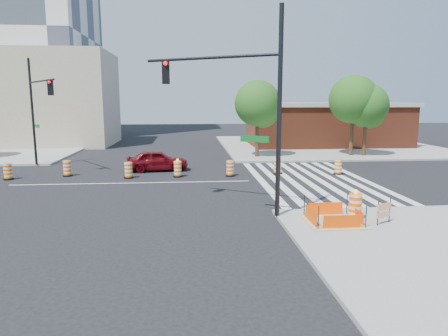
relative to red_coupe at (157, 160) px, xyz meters
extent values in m
plane|color=black|center=(-1.20, -4.11, -0.72)|extent=(120.00, 120.00, 0.00)
cube|color=gray|center=(16.80, 13.89, -0.65)|extent=(22.00, 22.00, 0.15)
cube|color=silver|center=(6.60, -4.11, -0.72)|extent=(0.45, 13.50, 0.01)
cube|color=silver|center=(7.50, -4.11, -0.72)|extent=(0.45, 13.50, 0.01)
cube|color=silver|center=(8.40, -4.11, -0.72)|extent=(0.45, 13.50, 0.01)
cube|color=silver|center=(9.30, -4.11, -0.72)|extent=(0.45, 13.50, 0.01)
cube|color=silver|center=(10.20, -4.11, -0.72)|extent=(0.45, 13.50, 0.01)
cube|color=silver|center=(11.10, -4.11, -0.72)|extent=(0.45, 13.50, 0.01)
cube|color=silver|center=(12.00, -4.11, -0.72)|extent=(0.45, 13.50, 0.01)
cube|color=silver|center=(12.90, -4.11, -0.72)|extent=(0.45, 13.50, 0.01)
cube|color=silver|center=(-1.20, -4.11, -0.72)|extent=(14.00, 0.12, 0.01)
cube|color=tan|center=(7.80, -13.11, -0.55)|extent=(2.20, 2.20, 0.05)
cube|color=#FF4F05|center=(7.80, -14.01, -0.30)|extent=(1.44, 0.02, 0.55)
cube|color=#FF4F05|center=(7.80, -12.21, -0.30)|extent=(1.44, 0.02, 0.55)
cube|color=#FF4F05|center=(6.90, -13.11, -0.30)|extent=(0.02, 1.44, 0.55)
cube|color=#FF4F05|center=(8.70, -13.11, -0.30)|extent=(0.02, 1.44, 0.55)
cylinder|color=black|center=(6.90, -14.01, -0.12)|extent=(0.04, 0.04, 0.90)
cylinder|color=black|center=(8.70, -14.01, -0.12)|extent=(0.04, 0.04, 0.90)
cylinder|color=black|center=(6.90, -12.21, -0.12)|extent=(0.04, 0.04, 0.90)
cylinder|color=black|center=(8.70, -12.21, -0.12)|extent=(0.04, 0.04, 0.90)
cube|color=brown|center=(16.80, 13.89, 1.38)|extent=(16.00, 8.00, 4.20)
cube|color=gray|center=(16.80, 13.89, 3.68)|extent=(16.50, 8.50, 0.40)
cube|color=tan|center=(-13.20, 17.89, 4.28)|extent=(14.00, 10.00, 10.00)
imported|color=#5D070F|center=(0.00, 0.00, 0.00)|extent=(4.41, 2.16, 1.45)
cylinder|color=black|center=(5.82, -12.02, 3.59)|extent=(0.19, 0.19, 8.33)
cylinder|color=black|center=(3.13, -10.43, 5.89)|extent=(5.44, 3.30, 0.13)
cube|color=black|center=(1.25, -9.31, 5.37)|extent=(0.33, 0.29, 1.04)
sphere|color=#FF0C0C|center=(1.25, -9.49, 5.73)|extent=(0.19, 0.19, 0.19)
cube|color=#0C591E|center=(4.92, -11.49, 2.55)|extent=(1.10, 0.67, 0.26)
cylinder|color=black|center=(-9.17, 2.85, 3.28)|extent=(0.17, 0.17, 7.70)
cylinder|color=black|center=(-7.56, 0.45, 5.39)|extent=(3.31, 4.86, 0.12)
cube|color=black|center=(-6.43, -1.22, 4.91)|extent=(0.31, 0.27, 0.96)
sphere|color=#FF0C0C|center=(-6.43, -1.40, 5.25)|extent=(0.17, 0.17, 0.17)
cube|color=#0C591E|center=(-8.63, 2.05, 2.31)|extent=(0.67, 0.98, 0.24)
cylinder|color=black|center=(8.78, -12.86, -0.52)|extent=(0.62, 0.62, 0.10)
cylinder|color=#FE6A05|center=(8.78, -12.86, 0.00)|extent=(0.50, 0.50, 0.98)
sphere|color=#FF990C|center=(8.78, -12.86, 0.57)|extent=(0.17, 0.17, 0.17)
cube|color=#FE6A05|center=(9.65, -13.49, 0.10)|extent=(0.74, 0.43, 0.27)
cube|color=#FE6A05|center=(9.65, -13.49, -0.21)|extent=(0.74, 0.43, 0.21)
cylinder|color=black|center=(9.33, -13.67, -0.09)|extent=(0.04, 0.04, 0.97)
cylinder|color=black|center=(9.97, -13.32, -0.09)|extent=(0.04, 0.04, 0.97)
cylinder|color=#382314|center=(7.94, 5.47, 1.32)|extent=(0.32, 0.32, 4.08)
sphere|color=#194F16|center=(7.94, 5.47, 3.87)|extent=(3.83, 3.83, 3.83)
sphere|color=#194F16|center=(8.44, 5.77, 3.23)|extent=(2.81, 2.81, 2.81)
sphere|color=#194F16|center=(7.54, 5.27, 3.49)|extent=(2.55, 2.55, 2.55)
cylinder|color=#382314|center=(16.20, 5.58, 1.47)|extent=(0.32, 0.32, 4.39)
sphere|color=#194F16|center=(16.20, 5.58, 4.21)|extent=(4.11, 4.11, 4.11)
sphere|color=#194F16|center=(16.71, 5.88, 3.53)|extent=(3.02, 3.02, 3.02)
sphere|color=#194F16|center=(15.79, 5.38, 3.80)|extent=(2.74, 2.74, 2.74)
cylinder|color=#382314|center=(17.24, 5.29, 1.24)|extent=(0.30, 0.30, 3.93)
sphere|color=#194F16|center=(17.24, 5.29, 3.69)|extent=(3.68, 3.68, 3.68)
sphere|color=#194F16|center=(17.71, 5.57, 3.08)|extent=(2.70, 2.70, 2.70)
sphere|color=#194F16|center=(16.87, 5.10, 3.33)|extent=(2.45, 2.45, 2.45)
cylinder|color=black|center=(-8.95, -2.40, -0.67)|extent=(0.60, 0.60, 0.10)
cylinder|color=#FE6A05|center=(-8.95, -2.40, -0.17)|extent=(0.48, 0.48, 0.95)
cylinder|color=black|center=(-5.64, -1.53, -0.67)|extent=(0.60, 0.60, 0.10)
cylinder|color=#FE6A05|center=(-5.64, -1.53, -0.17)|extent=(0.48, 0.48, 0.95)
cylinder|color=black|center=(-1.59, -2.60, -0.67)|extent=(0.60, 0.60, 0.10)
cylinder|color=#FE6A05|center=(-1.59, -2.60, -0.17)|extent=(0.48, 0.48, 0.95)
cylinder|color=black|center=(1.48, -2.42, -0.67)|extent=(0.60, 0.60, 0.10)
cylinder|color=#FE6A05|center=(1.48, -2.42, -0.17)|extent=(0.48, 0.48, 0.95)
sphere|color=#FF990C|center=(1.48, -2.42, 0.38)|extent=(0.16, 0.16, 0.16)
cylinder|color=black|center=(4.85, -2.47, -0.67)|extent=(0.60, 0.60, 0.10)
cylinder|color=#FE6A05|center=(4.85, -2.47, -0.17)|extent=(0.48, 0.48, 0.95)
cylinder|color=black|center=(8.07, -1.98, -0.67)|extent=(0.60, 0.60, 0.10)
cylinder|color=#FE6A05|center=(8.07, -1.98, -0.17)|extent=(0.48, 0.48, 0.95)
cylinder|color=black|center=(12.04, -2.48, -0.67)|extent=(0.60, 0.60, 0.10)
cylinder|color=#FE6A05|center=(12.04, -2.48, -0.17)|extent=(0.48, 0.48, 0.95)
camera|label=1|loc=(2.25, -27.70, 4.12)|focal=32.00mm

